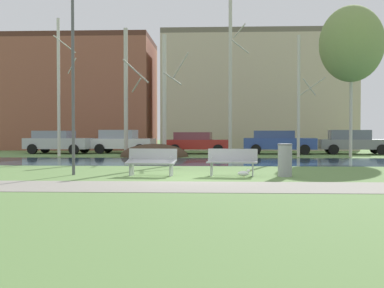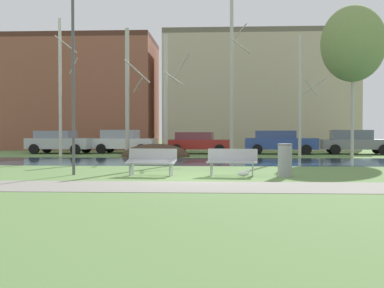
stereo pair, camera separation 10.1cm
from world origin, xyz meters
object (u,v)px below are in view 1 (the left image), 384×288
(bench_right, at_px, (232,161))
(parked_sedan_second_white, at_px, (122,141))
(bench_left, at_px, (152,161))
(seagull, at_px, (244,173))
(parked_van_nearest_silver, at_px, (58,141))
(trash_bin, at_px, (285,160))
(parked_suv_fifth_grey, at_px, (353,141))
(parked_hatch_third_red, at_px, (197,142))
(streetlamp, at_px, (73,50))
(parked_wagon_fourth_blue, at_px, (278,142))

(bench_right, height_order, parked_sedan_second_white, parked_sedan_second_white)
(bench_right, distance_m, parked_sedan_second_white, 17.28)
(bench_left, distance_m, seagull, 3.00)
(bench_left, relative_size, parked_sedan_second_white, 0.40)
(parked_van_nearest_silver, relative_size, parked_sedan_second_white, 1.04)
(trash_bin, height_order, parked_suv_fifth_grey, parked_suv_fifth_grey)
(bench_left, distance_m, parked_hatch_third_red, 15.38)
(trash_bin, height_order, streetlamp, streetlamp)
(parked_van_nearest_silver, relative_size, parked_suv_fifth_grey, 0.96)
(parked_hatch_third_red, bearing_deg, parked_wagon_fourth_blue, -0.68)
(streetlamp, relative_size, parked_wagon_fourth_blue, 1.35)
(streetlamp, xyz_separation_m, parked_van_nearest_silver, (-5.53, 15.12, -3.32))
(trash_bin, xyz_separation_m, seagull, (-1.31, -0.35, -0.41))
(trash_bin, relative_size, parked_wagon_fourth_blue, 0.22)
(trash_bin, distance_m, seagull, 1.41)
(bench_left, distance_m, parked_suv_fifth_grey, 18.97)
(trash_bin, relative_size, parked_van_nearest_silver, 0.24)
(seagull, bearing_deg, parked_hatch_third_red, 97.24)
(bench_left, xyz_separation_m, parked_sedan_second_white, (-4.03, 15.96, 0.33))
(seagull, relative_size, parked_van_nearest_silver, 0.10)
(parked_hatch_third_red, bearing_deg, streetlamp, -103.18)
(trash_bin, bearing_deg, parked_van_nearest_silver, 128.79)
(streetlamp, xyz_separation_m, parked_wagon_fourth_blue, (8.75, 15.08, -3.31))
(trash_bin, bearing_deg, bench_right, 176.93)
(trash_bin, bearing_deg, streetlamp, 177.53)
(parked_hatch_third_red, bearing_deg, trash_bin, -77.88)
(seagull, bearing_deg, bench_right, 128.61)
(seagull, relative_size, parked_wagon_fourth_blue, 0.09)
(bench_right, bearing_deg, parked_wagon_fourth_blue, 76.94)
(parked_hatch_third_red, relative_size, parked_wagon_fourth_blue, 0.92)
(seagull, height_order, parked_wagon_fourth_blue, parked_wagon_fourth_blue)
(parked_hatch_third_red, bearing_deg, bench_right, -83.85)
(bench_left, distance_m, parked_wagon_fourth_blue, 16.48)
(bench_left, xyz_separation_m, bench_right, (2.60, 0.00, 0.00))
(bench_left, height_order, streetlamp, streetlamp)
(trash_bin, distance_m, parked_sedan_second_white, 18.06)
(bench_right, relative_size, parked_sedan_second_white, 0.40)
(bench_right, xyz_separation_m, parked_van_nearest_silver, (-10.73, 15.33, 0.32))
(parked_van_nearest_silver, xyz_separation_m, parked_sedan_second_white, (4.10, 0.63, 0.01))
(parked_hatch_third_red, xyz_separation_m, parked_wagon_fourth_blue, (5.20, -0.06, 0.05))
(bench_right, xyz_separation_m, seagull, (0.35, -0.44, -0.34))
(parked_wagon_fourth_blue, bearing_deg, parked_suv_fifth_grey, 2.66)
(streetlamp, bearing_deg, trash_bin, -2.47)
(streetlamp, xyz_separation_m, parked_suv_fifth_grey, (13.53, 15.31, -3.31))
(streetlamp, distance_m, parked_van_nearest_silver, 16.44)
(bench_right, relative_size, parked_van_nearest_silver, 0.38)
(bench_left, bearing_deg, parked_sedan_second_white, 104.18)
(bench_right, bearing_deg, trash_bin, -3.07)
(bench_left, bearing_deg, parked_van_nearest_silver, 117.96)
(bench_left, height_order, seagull, bench_left)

